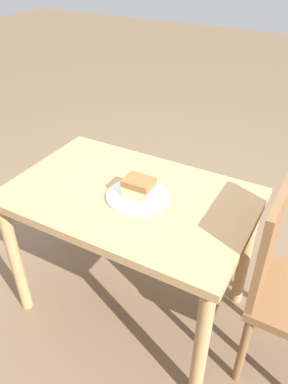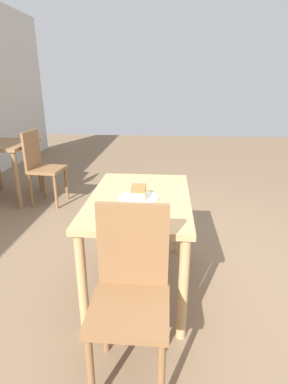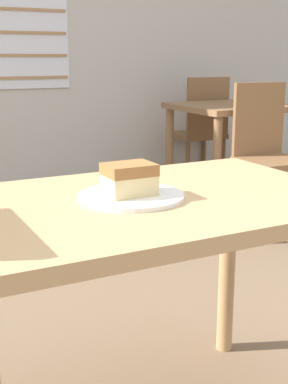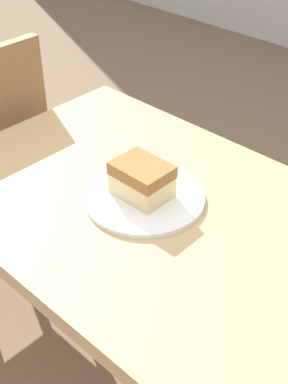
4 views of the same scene
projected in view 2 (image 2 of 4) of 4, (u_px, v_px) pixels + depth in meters
The scene contains 7 objects.
ground_plane at pixel (173, 280), 2.41m from camera, with size 14.00×14.00×0.00m, color #7A6047.
dining_table_near at pixel (140, 211), 2.15m from camera, with size 1.09×0.70×0.74m.
dining_table_far at pixel (3, 154), 3.90m from camera, with size 0.76×0.72×0.77m.
chair_near_window at pixel (131, 290), 1.50m from camera, with size 0.39×0.39×0.94m.
chair_far_corner at pixel (42, 165), 3.79m from camera, with size 0.42×0.42×0.94m.
plate at pixel (139, 198), 2.07m from camera, with size 0.28×0.28×0.01m.
cake_slice at pixel (139, 192), 2.04m from camera, with size 0.13×0.10×0.08m.
Camera 2 is at (-2.03, 0.07, 1.49)m, focal length 28.00 mm.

